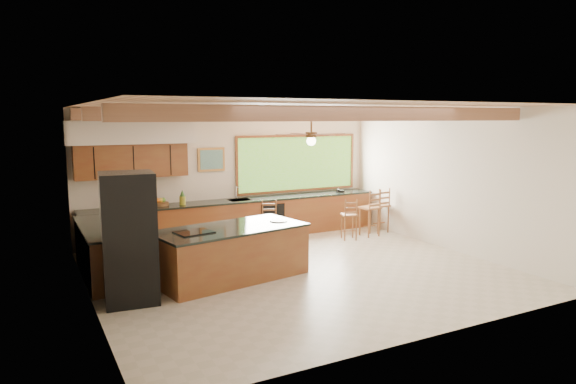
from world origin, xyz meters
TOP-DOWN VIEW (x-y plane):
  - ground at (0.00, 0.00)m, footprint 7.20×7.20m
  - room_shell at (-0.17, 0.65)m, footprint 7.27×6.54m
  - counter_run at (-0.82, 2.52)m, footprint 7.12×3.10m
  - island at (-1.27, 0.25)m, footprint 2.79×1.67m
  - refrigerator at (-3.05, -0.13)m, footprint 0.85×0.83m
  - bar_stool_a at (0.35, 2.03)m, footprint 0.48×0.48m
  - bar_stool_b at (2.21, 1.63)m, footprint 0.44×0.44m
  - bar_stool_c at (2.86, 1.70)m, footprint 0.43×0.43m
  - bar_stool_d at (3.30, 1.90)m, footprint 0.41×0.41m

SIDE VIEW (x-z plane):
  - ground at x=0.00m, z-range 0.00..0.00m
  - island at x=-1.27m, z-range -0.01..0.93m
  - counter_run at x=-0.82m, z-range -0.16..1.09m
  - bar_stool_b at x=2.21m, z-range 0.09..1.05m
  - bar_stool_a at x=0.35m, z-range 0.10..1.13m
  - bar_stool_d at x=3.30m, z-range 0.10..1.21m
  - bar_stool_c at x=2.86m, z-range 0.10..1.23m
  - refrigerator at x=-3.05m, z-range 0.00..2.00m
  - room_shell at x=-0.17m, z-range 0.70..3.72m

